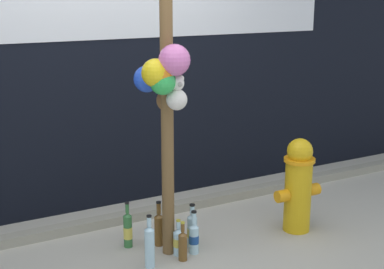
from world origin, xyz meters
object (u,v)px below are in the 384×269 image
object	(u,v)px
bottle_0	(183,245)
bottle_6	(128,230)
bottle_4	(159,228)
fire_hydrant	(298,185)
bottle_3	(192,229)
memorial_post	(164,48)
bottle_1	(194,237)
bottle_2	(150,245)
bottle_5	(178,241)

from	to	relation	value
bottle_0	bottle_6	bearing A→B (deg)	124.20
bottle_4	bottle_6	world-z (taller)	bottle_6
fire_hydrant	bottle_3	xyz separation A→B (m)	(-0.93, 0.15, -0.26)
memorial_post	bottle_0	size ratio (longest dim) A/B	9.33
bottle_1	bottle_3	distance (m)	0.12
bottle_2	bottle_6	xyz separation A→B (m)	(-0.02, 0.38, -0.03)
fire_hydrant	bottle_5	size ratio (longest dim) A/B	2.77
fire_hydrant	bottle_5	world-z (taller)	fire_hydrant
fire_hydrant	bottle_2	bearing A→B (deg)	-179.77
bottle_1	bottle_2	distance (m)	0.39
bottle_1	memorial_post	bearing A→B (deg)	160.61
memorial_post	bottle_3	distance (m)	1.46
bottle_2	bottle_4	xyz separation A→B (m)	(0.21, 0.29, -0.02)
bottle_5	bottle_6	xyz separation A→B (m)	(-0.29, 0.31, 0.03)
bottle_0	bottle_5	size ratio (longest dim) A/B	1.07
bottle_2	bottle_6	size ratio (longest dim) A/B	1.08
bottle_1	bottle_4	xyz separation A→B (m)	(-0.18, 0.25, 0.02)
fire_hydrant	bottle_0	size ratio (longest dim) A/B	2.58
bottle_1	bottle_4	world-z (taller)	bottle_4
memorial_post	bottle_5	size ratio (longest dim) A/B	10.01
fire_hydrant	memorial_post	bearing A→B (deg)	174.91
bottle_0	bottle_1	xyz separation A→B (m)	(0.13, 0.06, 0.01)
fire_hydrant	bottle_1	bearing A→B (deg)	177.96
bottle_1	bottle_4	size ratio (longest dim) A/B	0.94
fire_hydrant	bottle_2	size ratio (longest dim) A/B	1.97
bottle_2	bottle_0	bearing A→B (deg)	-4.98
bottle_1	bottle_6	size ratio (longest dim) A/B	0.93
bottle_1	bottle_5	distance (m)	0.12
fire_hydrant	bottle_2	world-z (taller)	fire_hydrant
bottle_5	bottle_0	bearing A→B (deg)	-96.82
bottle_3	bottle_5	world-z (taller)	bottle_3
bottle_1	bottle_6	xyz separation A→B (m)	(-0.41, 0.34, 0.01)
bottle_0	bottle_6	xyz separation A→B (m)	(-0.28, 0.41, 0.02)
bottle_2	bottle_5	size ratio (longest dim) A/B	1.41
memorial_post	bottle_0	bearing A→B (deg)	-62.50
bottle_0	bottle_2	distance (m)	0.27
bottle_6	bottle_4	bearing A→B (deg)	-21.61
bottle_3	bottle_6	world-z (taller)	bottle_6
bottle_1	bottle_5	world-z (taller)	bottle_1
bottle_2	bottle_6	world-z (taller)	bottle_2
bottle_1	bottle_6	world-z (taller)	bottle_6
bottle_3	bottle_6	xyz separation A→B (m)	(-0.45, 0.23, 0.00)
bottle_6	bottle_3	bearing A→B (deg)	-27.25
memorial_post	bottle_6	bearing A→B (deg)	127.10
bottle_4	bottle_6	size ratio (longest dim) A/B	0.99
bottle_0	bottle_3	world-z (taller)	bottle_3
fire_hydrant	bottle_3	size ratio (longest dim) A/B	2.26
bottle_5	bottle_1	bearing A→B (deg)	-14.80
fire_hydrant	bottle_6	bearing A→B (deg)	164.61
memorial_post	bottle_6	world-z (taller)	memorial_post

